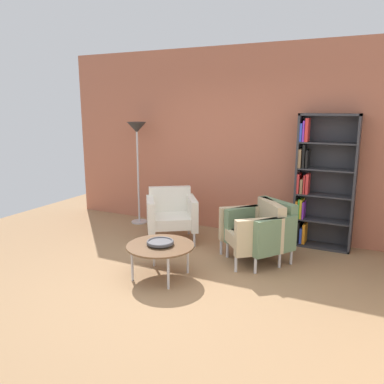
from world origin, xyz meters
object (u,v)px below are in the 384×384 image
at_px(decorative_bowl, 160,242).
at_px(armchair_by_bookshelf, 171,213).
at_px(floor_lamp_torchiere, 137,140).
at_px(coffee_table_low, 160,247).
at_px(armchair_spare_guest, 255,230).
at_px(bookshelf_tall, 320,183).
at_px(armchair_near_window, 263,230).

bearing_deg(decorative_bowl, armchair_by_bookshelf, 113.73).
relative_size(armchair_by_bookshelf, floor_lamp_torchiere, 0.54).
bearing_deg(armchair_by_bookshelf, coffee_table_low, -100.54).
bearing_deg(coffee_table_low, floor_lamp_torchiere, 129.94).
xyz_separation_m(decorative_bowl, armchair_spare_guest, (0.84, 0.98, -0.02)).
relative_size(bookshelf_tall, coffee_table_low, 2.37).
height_order(bookshelf_tall, decorative_bowl, bookshelf_tall).
relative_size(bookshelf_tall, armchair_by_bookshelf, 2.01).
height_order(bookshelf_tall, floor_lamp_torchiere, bookshelf_tall).
relative_size(bookshelf_tall, armchair_near_window, 2.01).
bearing_deg(armchair_near_window, bookshelf_tall, 92.59).
xyz_separation_m(armchair_by_bookshelf, armchair_spare_guest, (1.38, -0.24, 0.00)).
distance_m(decorative_bowl, armchair_spare_guest, 1.29).
xyz_separation_m(armchair_spare_guest, armchair_near_window, (0.10, 0.07, 0.00)).
bearing_deg(armchair_near_window, armchair_by_bookshelf, -152.28).
distance_m(decorative_bowl, armchair_by_bookshelf, 1.34).
relative_size(armchair_spare_guest, armchair_near_window, 1.01).
bearing_deg(bookshelf_tall, armchair_by_bookshelf, -160.77).
relative_size(armchair_by_bookshelf, armchair_near_window, 1.00).
xyz_separation_m(coffee_table_low, armchair_near_window, (0.94, 1.05, 0.04)).
distance_m(armchair_by_bookshelf, armchair_spare_guest, 1.40).
relative_size(coffee_table_low, armchair_spare_guest, 0.84).
relative_size(coffee_table_low, decorative_bowl, 2.50).
xyz_separation_m(bookshelf_tall, armchair_near_window, (-0.54, -0.88, -0.51)).
distance_m(decorative_bowl, floor_lamp_torchiere, 2.53).
distance_m(coffee_table_low, armchair_by_bookshelf, 1.34).
relative_size(armchair_spare_guest, floor_lamp_torchiere, 0.55).
bearing_deg(decorative_bowl, armchair_near_window, 48.37).
relative_size(coffee_table_low, floor_lamp_torchiere, 0.46).
distance_m(armchair_spare_guest, armchair_near_window, 0.12).
height_order(armchair_spare_guest, armchair_near_window, same).
xyz_separation_m(armchair_by_bookshelf, floor_lamp_torchiere, (-0.95, 0.55, 1.03)).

